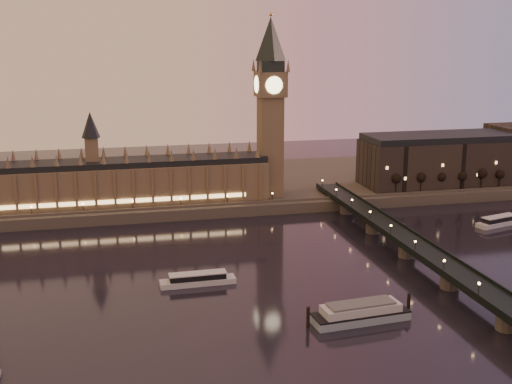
% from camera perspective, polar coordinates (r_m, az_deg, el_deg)
% --- Properties ---
extents(ground, '(700.00, 700.00, 0.00)m').
position_cam_1_polar(ground, '(255.75, -3.87, -8.71)').
color(ground, black).
rests_on(ground, ground).
extents(far_embankment, '(560.00, 130.00, 6.00)m').
position_cam_1_polar(far_embankment, '(415.06, -3.47, 0.52)').
color(far_embankment, '#423D35').
rests_on(far_embankment, ground).
extents(palace_of_westminster, '(180.00, 26.62, 52.00)m').
position_cam_1_polar(palace_of_westminster, '(362.64, -13.31, 1.27)').
color(palace_of_westminster, brown).
rests_on(palace_of_westminster, ground).
extents(big_ben, '(17.68, 17.68, 104.00)m').
position_cam_1_polar(big_ben, '(367.60, 1.29, 8.47)').
color(big_ben, brown).
rests_on(big_ben, ground).
extents(westminster_bridge, '(13.20, 260.00, 15.30)m').
position_cam_1_polar(westminster_bridge, '(281.94, 14.91, -5.80)').
color(westminster_bridge, black).
rests_on(westminster_bridge, ground).
extents(city_block, '(155.00, 45.00, 34.00)m').
position_cam_1_polar(city_block, '(438.45, 19.10, 3.06)').
color(city_block, black).
rests_on(city_block, ground).
extents(bare_tree_0, '(5.25, 5.25, 10.67)m').
position_cam_1_polar(bare_tree_0, '(389.58, 12.42, 1.00)').
color(bare_tree_0, black).
rests_on(bare_tree_0, ground).
extents(bare_tree_1, '(5.25, 5.25, 10.67)m').
position_cam_1_polar(bare_tree_1, '(395.66, 14.23, 1.09)').
color(bare_tree_1, black).
rests_on(bare_tree_1, ground).
extents(bare_tree_2, '(5.25, 5.25, 10.67)m').
position_cam_1_polar(bare_tree_2, '(402.13, 15.99, 1.18)').
color(bare_tree_2, black).
rests_on(bare_tree_2, ground).
extents(bare_tree_3, '(5.25, 5.25, 10.67)m').
position_cam_1_polar(bare_tree_3, '(408.96, 17.69, 1.26)').
color(bare_tree_3, black).
rests_on(bare_tree_3, ground).
extents(bare_tree_4, '(5.25, 5.25, 10.67)m').
position_cam_1_polar(bare_tree_4, '(416.14, 19.33, 1.34)').
color(bare_tree_4, black).
rests_on(bare_tree_4, ground).
extents(bare_tree_5, '(5.25, 5.25, 10.67)m').
position_cam_1_polar(bare_tree_5, '(423.66, 20.92, 1.42)').
color(bare_tree_5, black).
rests_on(bare_tree_5, ground).
extents(cruise_boat_a, '(30.45, 6.97, 4.86)m').
position_cam_1_polar(cruise_boat_a, '(261.31, -5.19, -7.73)').
color(cruise_boat_a, silver).
rests_on(cruise_boat_a, ground).
extents(cruise_boat_b, '(28.58, 13.97, 5.12)m').
position_cam_1_polar(cruise_boat_b, '(362.56, 20.80, -2.44)').
color(cruise_boat_b, silver).
rests_on(cruise_boat_b, ground).
extents(moored_barge, '(40.12, 12.57, 7.38)m').
position_cam_1_polar(moored_barge, '(231.25, 9.28, -10.54)').
color(moored_barge, '#899FAF').
rests_on(moored_barge, ground).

